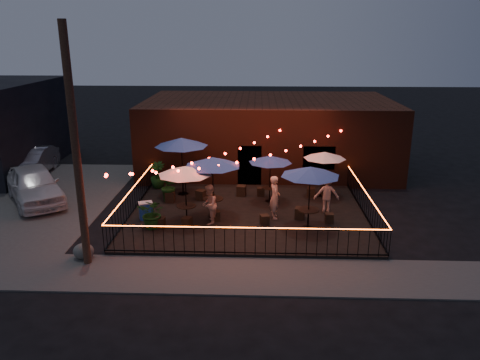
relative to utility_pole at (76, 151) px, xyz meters
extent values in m
plane|color=black|center=(5.40, 2.60, -4.00)|extent=(110.00, 110.00, 0.00)
cube|color=black|center=(5.40, 4.60, -3.92)|extent=(10.00, 8.00, 0.15)
cube|color=#484442|center=(5.40, -0.65, -3.98)|extent=(18.00, 2.50, 0.05)
cube|color=#484442|center=(-6.60, 6.60, -3.99)|extent=(11.00, 12.00, 0.02)
cube|color=#3C1B10|center=(6.40, 12.60, -2.00)|extent=(14.00, 8.00, 4.00)
cube|color=black|center=(5.40, 8.72, -2.90)|extent=(1.20, 0.24, 2.20)
cube|color=black|center=(8.90, 8.72, -2.40)|extent=(1.60, 0.24, 1.20)
cylinder|color=#311D14|center=(0.00, 0.00, 0.00)|extent=(0.26, 0.26, 8.00)
cube|color=black|center=(5.40, 0.60, -3.77)|extent=(10.00, 0.04, 0.04)
cube|color=black|center=(5.40, 0.60, -2.85)|extent=(10.00, 0.04, 0.04)
cube|color=#F04F12|center=(5.40, 0.60, -2.82)|extent=(10.00, 0.03, 0.02)
cube|color=black|center=(0.40, 4.60, -3.77)|extent=(0.04, 8.00, 0.04)
cube|color=black|center=(0.40, 4.60, -2.85)|extent=(0.04, 8.00, 0.04)
cube|color=#F04F12|center=(0.40, 4.60, -2.82)|extent=(0.03, 8.00, 0.02)
cube|color=black|center=(10.40, 4.60, -3.77)|extent=(0.04, 8.00, 0.04)
cube|color=black|center=(10.40, 4.60, -2.85)|extent=(0.04, 8.00, 0.04)
cube|color=#F04F12|center=(10.40, 4.60, -2.82)|extent=(0.03, 8.00, 0.02)
cylinder|color=black|center=(2.92, 3.44, -3.84)|extent=(0.44, 0.44, 0.03)
cylinder|color=black|center=(2.92, 3.44, -3.48)|extent=(0.06, 0.06, 0.72)
cylinder|color=black|center=(2.92, 3.44, -3.11)|extent=(0.80, 0.80, 0.04)
cylinder|color=black|center=(2.92, 3.44, -2.66)|extent=(0.04, 0.04, 2.39)
cone|color=silver|center=(2.92, 3.44, -1.61)|extent=(2.38, 2.38, 0.35)
cylinder|color=black|center=(2.22, 7.02, -3.83)|extent=(0.50, 0.50, 0.03)
cylinder|color=black|center=(2.22, 7.02, -3.43)|extent=(0.07, 0.07, 0.82)
cylinder|color=black|center=(2.22, 7.02, -3.00)|extent=(0.92, 0.92, 0.05)
cylinder|color=black|center=(2.22, 7.02, -2.48)|extent=(0.05, 0.05, 2.75)
cone|color=navy|center=(2.22, 7.02, -1.27)|extent=(3.08, 3.08, 0.40)
cylinder|color=black|center=(3.96, 4.18, -3.83)|extent=(0.47, 0.47, 0.03)
cylinder|color=black|center=(3.96, 4.18, -3.45)|extent=(0.06, 0.06, 0.77)
cylinder|color=black|center=(3.96, 4.18, -3.06)|extent=(0.86, 0.86, 0.04)
cylinder|color=black|center=(3.96, 4.18, -2.56)|extent=(0.05, 0.05, 2.57)
cone|color=navy|center=(3.96, 4.18, -1.44)|extent=(3.12, 3.12, 0.38)
cylinder|color=black|center=(6.38, 6.15, -3.84)|extent=(0.40, 0.40, 0.03)
cylinder|color=black|center=(6.38, 6.15, -3.52)|extent=(0.05, 0.05, 0.65)
cylinder|color=black|center=(6.38, 6.15, -3.19)|extent=(0.72, 0.72, 0.04)
cylinder|color=black|center=(6.38, 6.15, -2.77)|extent=(0.04, 0.04, 2.15)
cone|color=navy|center=(6.38, 6.15, -1.83)|extent=(2.30, 2.30, 0.31)
cylinder|color=black|center=(7.84, 3.07, -3.83)|extent=(0.46, 0.46, 0.03)
cylinder|color=black|center=(7.84, 3.07, -3.46)|extent=(0.06, 0.06, 0.76)
cylinder|color=black|center=(7.84, 3.07, -3.07)|extent=(0.84, 0.84, 0.04)
cylinder|color=black|center=(7.84, 3.07, -2.59)|extent=(0.05, 0.05, 2.52)
cone|color=navy|center=(7.84, 3.07, -1.48)|extent=(2.67, 2.67, 0.37)
cylinder|color=black|center=(8.94, 6.97, -3.84)|extent=(0.39, 0.39, 0.03)
cylinder|color=black|center=(8.94, 6.97, -3.52)|extent=(0.05, 0.05, 0.65)
cylinder|color=black|center=(8.94, 6.97, -3.19)|extent=(0.72, 0.72, 0.04)
cylinder|color=black|center=(8.94, 6.97, -2.77)|extent=(0.04, 0.04, 2.15)
cone|color=silver|center=(8.94, 6.97, -1.83)|extent=(2.34, 2.34, 0.31)
cube|color=black|center=(1.94, 2.83, -3.63)|extent=(0.41, 0.41, 0.45)
cube|color=black|center=(3.00, 3.00, -3.65)|extent=(0.44, 0.44, 0.40)
cube|color=black|center=(1.79, 5.90, -3.60)|extent=(0.43, 0.43, 0.49)
cube|color=black|center=(3.18, 6.23, -3.62)|extent=(0.51, 0.51, 0.47)
cube|color=black|center=(4.09, 3.75, -3.65)|extent=(0.40, 0.40, 0.40)
cube|color=black|center=(6.12, 3.37, -3.65)|extent=(0.41, 0.41, 0.40)
cube|color=black|center=(5.05, 6.90, -3.60)|extent=(0.48, 0.48, 0.49)
cube|color=black|center=(5.97, 6.92, -3.65)|extent=(0.37, 0.37, 0.40)
cube|color=black|center=(7.61, 4.10, -3.62)|extent=(0.46, 0.46, 0.47)
cube|color=black|center=(8.77, 3.65, -3.65)|extent=(0.35, 0.35, 0.40)
cube|color=black|center=(8.36, 6.84, -3.63)|extent=(0.43, 0.43, 0.45)
cube|color=black|center=(9.05, 7.09, -3.63)|extent=(0.41, 0.41, 0.44)
imported|color=tan|center=(6.54, 4.12, -2.93)|extent=(0.54, 0.73, 1.83)
imported|color=beige|center=(3.87, 3.40, -3.02)|extent=(0.73, 0.88, 1.65)
imported|color=tan|center=(8.81, 4.93, -3.00)|extent=(1.11, 0.66, 1.69)
imported|color=#1A400F|center=(1.69, 2.83, -3.22)|extent=(1.31, 1.19, 1.26)
imported|color=#1C3E0E|center=(1.78, 5.96, -3.12)|extent=(0.90, 0.77, 1.45)
imported|color=#0E350F|center=(0.80, 7.98, -3.19)|extent=(0.90, 0.90, 1.32)
cube|color=#1948B4|center=(1.17, 3.77, -3.50)|extent=(0.63, 0.54, 0.71)
cube|color=silver|center=(1.17, 3.77, -3.13)|extent=(0.67, 0.58, 0.04)
ellipsoid|color=#4B4C47|center=(-0.24, 0.33, -3.69)|extent=(1.00, 0.94, 0.63)
imported|color=silver|center=(-4.59, 6.05, -3.15)|extent=(4.51, 5.25, 1.70)
imported|color=#92939A|center=(-6.72, 10.17, -3.22)|extent=(2.02, 4.83, 1.55)
camera|label=1|loc=(5.80, -14.29, 3.57)|focal=35.00mm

